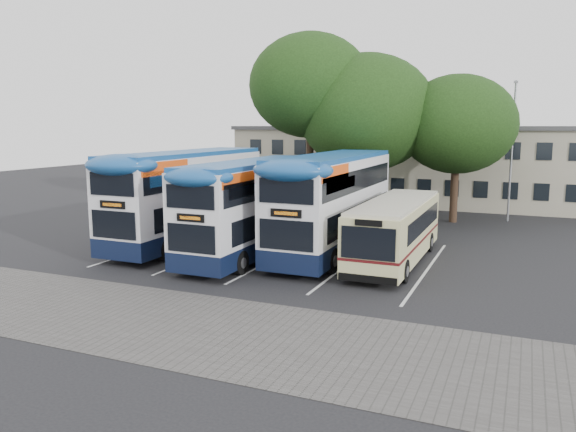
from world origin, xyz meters
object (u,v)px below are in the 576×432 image
(lamp_post, at_px, (512,144))
(bus_dd_mid, at_px, (253,203))
(bus_dd_left, at_px, (188,193))
(tree_left, at_px, (310,86))
(bus_dd_right, at_px, (333,199))
(tree_mid, at_px, (367,113))
(tree_right, at_px, (457,124))
(bus_single, at_px, (396,227))

(lamp_post, height_order, bus_dd_mid, lamp_post)
(lamp_post, xyz_separation_m, bus_dd_mid, (-11.08, -15.24, -2.57))
(bus_dd_left, distance_m, bus_dd_mid, 4.56)
(tree_left, bearing_deg, bus_dd_right, -62.93)
(tree_left, bearing_deg, tree_mid, 13.09)
(bus_dd_right, bearing_deg, tree_right, 69.16)
(bus_single, bearing_deg, tree_mid, 112.20)
(bus_dd_mid, bearing_deg, tree_mid, 80.22)
(tree_left, bearing_deg, tree_right, 11.75)
(lamp_post, relative_size, tree_right, 0.96)
(bus_dd_right, bearing_deg, bus_dd_left, -173.81)
(bus_dd_left, bearing_deg, tree_right, 45.38)
(lamp_post, height_order, bus_single, lamp_post)
(bus_dd_mid, xyz_separation_m, bus_dd_right, (3.41, 1.94, 0.16))
(tree_left, height_order, bus_single, tree_left)
(lamp_post, distance_m, bus_single, 15.10)
(lamp_post, relative_size, tree_left, 0.74)
(tree_mid, distance_m, bus_single, 13.25)
(tree_mid, xyz_separation_m, bus_dd_right, (1.27, -10.45, -4.39))
(tree_right, xyz_separation_m, bus_dd_right, (-4.39, -11.54, -3.64))
(lamp_post, height_order, bus_dd_left, lamp_post)
(tree_left, relative_size, tree_right, 1.30)
(bus_dd_left, relative_size, bus_dd_right, 1.01)
(lamp_post, bearing_deg, bus_dd_left, -137.62)
(lamp_post, bearing_deg, tree_mid, -162.34)
(tree_mid, height_order, tree_right, tree_mid)
(tree_mid, distance_m, tree_right, 5.82)
(bus_dd_mid, bearing_deg, tree_right, 59.95)
(tree_mid, relative_size, bus_dd_right, 0.94)
(bus_dd_left, xyz_separation_m, bus_dd_mid, (4.42, -1.09, -0.18))
(lamp_post, height_order, tree_right, tree_right)
(bus_dd_right, relative_size, bus_single, 1.20)
(tree_mid, height_order, bus_dd_right, tree_mid)
(bus_dd_left, xyz_separation_m, bus_single, (11.13, 0.11, -1.07))
(bus_single, bearing_deg, lamp_post, 72.67)
(tree_mid, xyz_separation_m, tree_right, (5.66, 1.09, -0.76))
(tree_mid, xyz_separation_m, bus_single, (4.57, -11.18, -5.44))
(bus_dd_mid, height_order, bus_single, bus_dd_mid)
(tree_left, bearing_deg, lamp_post, 16.36)
(tree_right, distance_m, bus_dd_right, 12.87)
(bus_single, bearing_deg, bus_dd_right, 167.40)
(tree_mid, xyz_separation_m, bus_dd_mid, (-2.14, -12.39, -4.55))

